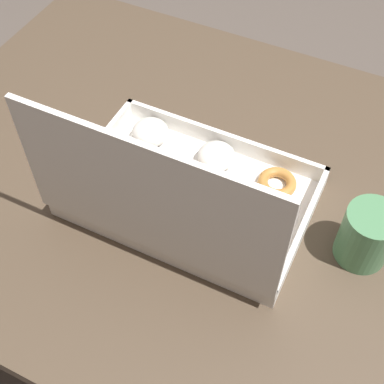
{
  "coord_description": "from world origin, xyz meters",
  "views": [
    {
      "loc": [
        -0.19,
        0.5,
        1.37
      ],
      "look_at": [
        0.03,
        0.04,
        0.72
      ],
      "focal_mm": 50.0,
      "sensor_mm": 36.0,
      "label": 1
    }
  ],
  "objects": [
    {
      "name": "ground_plane",
      "position": [
        0.0,
        0.0,
        0.0
      ],
      "size": [
        8.0,
        8.0,
        0.0
      ],
      "primitive_type": "plane",
      "color": "#564C44"
    },
    {
      "name": "dining_table",
      "position": [
        0.0,
        0.0,
        0.6
      ],
      "size": [
        1.1,
        0.77,
        0.71
      ],
      "color": "#4C3D2D",
      "rests_on": "ground_plane"
    },
    {
      "name": "donut_box",
      "position": [
        0.04,
        0.07,
        0.75
      ],
      "size": [
        0.36,
        0.25,
        0.25
      ],
      "color": "white",
      "rests_on": "dining_table"
    },
    {
      "name": "coffee_mug",
      "position": [
        -0.23,
        0.02,
        0.75
      ],
      "size": [
        0.08,
        0.08,
        0.09
      ],
      "color": "#4C8456",
      "rests_on": "dining_table"
    }
  ]
}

